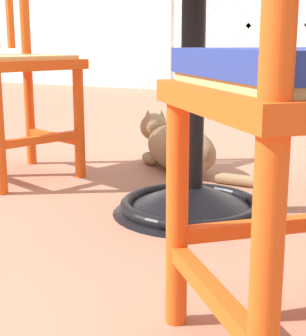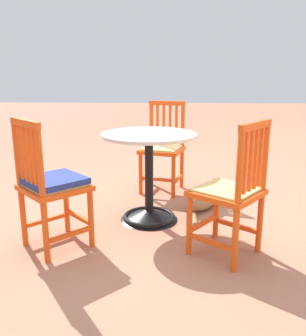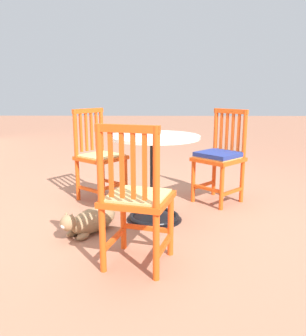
% 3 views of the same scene
% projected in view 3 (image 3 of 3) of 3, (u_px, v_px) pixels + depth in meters
% --- Properties ---
extents(ground_plane, '(24.00, 24.00, 0.00)m').
position_uv_depth(ground_plane, '(176.00, 220.00, 3.03)').
color(ground_plane, '#A36B51').
extents(cafe_table, '(0.76, 0.76, 0.73)m').
position_uv_depth(cafe_table, '(154.00, 188.00, 2.99)').
color(cafe_table, black).
rests_on(cafe_table, ground_plane).
extents(orange_chair_near_fence, '(0.50, 0.50, 0.91)m').
position_uv_depth(orange_chair_near_fence, '(136.00, 200.00, 2.17)').
color(orange_chair_near_fence, '#E04C14').
rests_on(orange_chair_near_fence, ground_plane).
extents(orange_chair_facing_out, '(0.57, 0.57, 0.91)m').
position_uv_depth(orange_chair_facing_out, '(220.00, 158.00, 3.44)').
color(orange_chair_facing_out, '#E04C14').
rests_on(orange_chair_facing_out, ground_plane).
extents(orange_chair_at_corner, '(0.56, 0.56, 0.91)m').
position_uv_depth(orange_chair_at_corner, '(99.00, 157.00, 3.53)').
color(orange_chair_at_corner, '#E04C14').
rests_on(orange_chair_at_corner, ground_plane).
extents(tabby_cat, '(0.69, 0.42, 0.23)m').
position_uv_depth(tabby_cat, '(90.00, 221.00, 2.75)').
color(tabby_cat, '#8E704C').
rests_on(tabby_cat, ground_plane).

